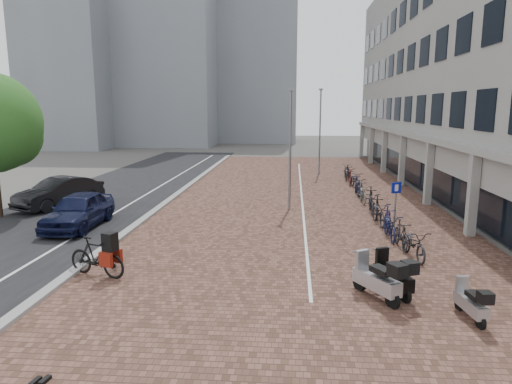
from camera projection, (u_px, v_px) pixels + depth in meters
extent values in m
plane|color=#474442|center=(241.00, 263.00, 15.12)|extent=(140.00, 140.00, 0.00)
cube|color=brown|center=(298.00, 195.00, 26.71)|extent=(14.50, 42.00, 0.04)
cube|color=black|center=(117.00, 193.00, 27.59)|extent=(8.00, 50.00, 0.03)
cube|color=gray|center=(180.00, 193.00, 27.27)|extent=(0.35, 42.00, 0.14)
cube|color=white|center=(149.00, 193.00, 27.43)|extent=(0.12, 44.00, 0.00)
cube|color=white|center=(302.00, 195.00, 26.69)|extent=(0.10, 30.00, 0.00)
cube|color=gray|center=(478.00, 52.00, 28.19)|extent=(8.00, 40.00, 13.00)
cube|color=black|center=(415.00, 160.00, 29.71)|extent=(0.15, 38.00, 3.20)
cube|color=gray|center=(413.00, 133.00, 29.40)|extent=(1.60, 38.00, 0.30)
cube|color=gray|center=(473.00, 195.00, 18.02)|extent=(0.35, 0.35, 3.40)
cube|color=gray|center=(429.00, 173.00, 23.90)|extent=(0.35, 0.35, 3.40)
cube|color=gray|center=(402.00, 160.00, 29.77)|extent=(0.35, 0.35, 3.40)
cube|color=gray|center=(384.00, 151.00, 35.65)|extent=(0.35, 0.35, 3.40)
cube|color=gray|center=(371.00, 145.00, 41.53)|extent=(0.35, 0.35, 3.40)
cube|color=gray|center=(362.00, 140.00, 47.41)|extent=(0.35, 0.35, 3.40)
cube|color=gray|center=(162.00, 24.00, 60.49)|extent=(14.00, 12.00, 32.00)
cube|color=gray|center=(256.00, 53.00, 66.93)|extent=(12.00, 10.00, 26.00)
cube|color=gray|center=(72.00, 67.00, 56.51)|extent=(10.00, 10.00, 20.00)
imported|color=black|center=(79.00, 210.00, 19.47)|extent=(1.85, 4.50, 1.53)
imported|color=black|center=(59.00, 192.00, 23.54)|extent=(3.37, 4.90, 1.53)
imported|color=black|center=(97.00, 257.00, 13.85)|extent=(2.13, 1.20, 1.23)
cube|color=black|center=(96.00, 240.00, 13.74)|extent=(0.46, 0.45, 0.55)
cube|color=maroon|center=(90.00, 255.00, 13.85)|extent=(0.45, 0.25, 0.43)
cube|color=maroon|center=(104.00, 255.00, 13.82)|extent=(0.45, 0.25, 0.43)
cylinder|color=slate|center=(395.00, 210.00, 18.54)|extent=(0.07, 0.07, 1.96)
cube|color=#0B1898|center=(396.00, 188.00, 18.34)|extent=(0.42, 0.22, 0.44)
cylinder|color=gray|center=(290.00, 151.00, 22.55)|extent=(0.12, 0.12, 5.97)
cylinder|color=slate|center=(320.00, 133.00, 34.26)|extent=(0.12, 0.12, 6.41)
sphere|color=#295A1F|center=(10.00, 136.00, 21.42)|extent=(2.95, 2.95, 2.95)
imported|color=black|center=(414.00, 244.00, 15.53)|extent=(0.93, 2.04, 1.04)
imported|color=black|center=(401.00, 234.00, 16.67)|extent=(0.56, 1.76, 1.05)
imported|color=#151A3A|center=(390.00, 226.00, 17.81)|extent=(0.69, 1.97, 1.04)
imported|color=#181740|center=(388.00, 219.00, 18.93)|extent=(0.62, 1.78, 1.05)
imported|color=black|center=(379.00, 213.00, 20.07)|extent=(0.83, 2.02, 1.04)
imported|color=black|center=(377.00, 207.00, 21.18)|extent=(0.76, 1.80, 1.05)
imported|color=#222228|center=(372.00, 202.00, 22.32)|extent=(0.84, 2.02, 1.04)
imported|color=black|center=(371.00, 198.00, 23.43)|extent=(0.69, 1.79, 1.05)
imported|color=#5C5B54|center=(363.00, 194.00, 24.57)|extent=(0.70, 1.98, 1.04)
imported|color=#131A34|center=(360.00, 190.00, 25.70)|extent=(0.58, 1.77, 1.05)
imported|color=black|center=(358.00, 186.00, 26.82)|extent=(0.69, 1.97, 1.04)
imported|color=#17163D|center=(356.00, 183.00, 27.94)|extent=(0.82, 1.81, 1.05)
imported|color=black|center=(355.00, 180.00, 29.07)|extent=(0.89, 2.03, 1.04)
imported|color=#4D1614|center=(350.00, 177.00, 30.21)|extent=(0.73, 1.80, 1.05)
imported|color=black|center=(348.00, 175.00, 31.33)|extent=(0.87, 2.03, 1.04)
imported|color=black|center=(348.00, 172.00, 32.45)|extent=(0.53, 1.76, 1.05)
imported|color=#504D49|center=(346.00, 170.00, 33.58)|extent=(0.77, 2.00, 1.04)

